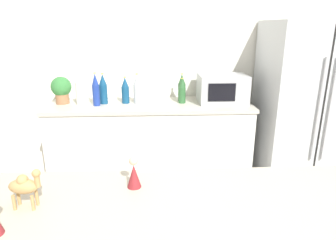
{
  "coord_description": "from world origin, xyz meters",
  "views": [
    {
      "loc": [
        -0.27,
        -0.55,
        1.67
      ],
      "look_at": [
        -0.18,
        1.44,
        1.04
      ],
      "focal_mm": 32.0,
      "sensor_mm": 36.0,
      "label": 1
    }
  ],
  "objects_px": {
    "refrigerator": "(302,109)",
    "camel_figurine": "(25,185)",
    "microwave": "(222,89)",
    "back_bottle_1": "(103,89)",
    "potted_plant": "(61,89)",
    "back_bottle_3": "(137,89)",
    "back_bottle_0": "(182,91)",
    "back_bottle_4": "(182,88)",
    "back_bottle_2": "(125,91)",
    "wise_man_figurine_crimson": "(134,174)",
    "back_bottle_5": "(96,90)",
    "paper_towel_roll": "(82,93)"
  },
  "relations": [
    {
      "from": "potted_plant",
      "to": "back_bottle_0",
      "type": "relative_size",
      "value": 1.07
    },
    {
      "from": "potted_plant",
      "to": "back_bottle_2",
      "type": "xyz_separation_m",
      "value": [
        0.63,
        -0.01,
        -0.02
      ]
    },
    {
      "from": "back_bottle_2",
      "to": "potted_plant",
      "type": "bearing_deg",
      "value": 178.97
    },
    {
      "from": "camel_figurine",
      "to": "wise_man_figurine_crimson",
      "type": "relative_size",
      "value": 1.14
    },
    {
      "from": "refrigerator",
      "to": "wise_man_figurine_crimson",
      "type": "distance_m",
      "value": 2.34
    },
    {
      "from": "microwave",
      "to": "back_bottle_0",
      "type": "relative_size",
      "value": 1.89
    },
    {
      "from": "paper_towel_roll",
      "to": "back_bottle_1",
      "type": "height_order",
      "value": "back_bottle_1"
    },
    {
      "from": "back_bottle_3",
      "to": "camel_figurine",
      "type": "relative_size",
      "value": 1.82
    },
    {
      "from": "back_bottle_1",
      "to": "wise_man_figurine_crimson",
      "type": "relative_size",
      "value": 2.1
    },
    {
      "from": "paper_towel_roll",
      "to": "back_bottle_5",
      "type": "distance_m",
      "value": 0.16
    },
    {
      "from": "back_bottle_3",
      "to": "camel_figurine",
      "type": "xyz_separation_m",
      "value": [
        -0.33,
        -1.92,
        0.02
      ]
    },
    {
      "from": "back_bottle_0",
      "to": "back_bottle_1",
      "type": "height_order",
      "value": "back_bottle_1"
    },
    {
      "from": "back_bottle_3",
      "to": "wise_man_figurine_crimson",
      "type": "xyz_separation_m",
      "value": [
        0.08,
        -1.78,
        -0.01
      ]
    },
    {
      "from": "back_bottle_1",
      "to": "camel_figurine",
      "type": "height_order",
      "value": "back_bottle_1"
    },
    {
      "from": "back_bottle_3",
      "to": "back_bottle_2",
      "type": "bearing_deg",
      "value": 174.73
    },
    {
      "from": "refrigerator",
      "to": "camel_figurine",
      "type": "relative_size",
      "value": 10.41
    },
    {
      "from": "refrigerator",
      "to": "wise_man_figurine_crimson",
      "type": "bearing_deg",
      "value": -133.38
    },
    {
      "from": "wise_man_figurine_crimson",
      "to": "microwave",
      "type": "bearing_deg",
      "value": 66.33
    },
    {
      "from": "back_bottle_4",
      "to": "back_bottle_2",
      "type": "bearing_deg",
      "value": -172.54
    },
    {
      "from": "microwave",
      "to": "back_bottle_3",
      "type": "xyz_separation_m",
      "value": [
        -0.86,
        -0.01,
        0.0
      ]
    },
    {
      "from": "back_bottle_4",
      "to": "back_bottle_5",
      "type": "xyz_separation_m",
      "value": [
        -0.85,
        -0.16,
        0.02
      ]
    },
    {
      "from": "back_bottle_0",
      "to": "camel_figurine",
      "type": "height_order",
      "value": "back_bottle_0"
    },
    {
      "from": "paper_towel_roll",
      "to": "wise_man_figurine_crimson",
      "type": "bearing_deg",
      "value": -70.5
    },
    {
      "from": "wise_man_figurine_crimson",
      "to": "camel_figurine",
      "type": "bearing_deg",
      "value": -161.41
    },
    {
      "from": "refrigerator",
      "to": "back_bottle_1",
      "type": "height_order",
      "value": "refrigerator"
    },
    {
      "from": "back_bottle_1",
      "to": "back_bottle_4",
      "type": "relative_size",
      "value": 1.07
    },
    {
      "from": "paper_towel_roll",
      "to": "microwave",
      "type": "bearing_deg",
      "value": 1.85
    },
    {
      "from": "microwave",
      "to": "back_bottle_4",
      "type": "bearing_deg",
      "value": 169.27
    },
    {
      "from": "back_bottle_0",
      "to": "camel_figurine",
      "type": "distance_m",
      "value": 2.07
    },
    {
      "from": "refrigerator",
      "to": "back_bottle_5",
      "type": "xyz_separation_m",
      "value": [
        -2.07,
        0.01,
        0.21
      ]
    },
    {
      "from": "back_bottle_0",
      "to": "back_bottle_2",
      "type": "bearing_deg",
      "value": 178.3
    },
    {
      "from": "microwave",
      "to": "camel_figurine",
      "type": "height_order",
      "value": "microwave"
    },
    {
      "from": "refrigerator",
      "to": "paper_towel_roll",
      "type": "bearing_deg",
      "value": 178.63
    },
    {
      "from": "back_bottle_4",
      "to": "camel_figurine",
      "type": "height_order",
      "value": "back_bottle_4"
    },
    {
      "from": "potted_plant",
      "to": "microwave",
      "type": "relative_size",
      "value": 0.56
    },
    {
      "from": "back_bottle_3",
      "to": "wise_man_figurine_crimson",
      "type": "bearing_deg",
      "value": -87.52
    },
    {
      "from": "back_bottle_3",
      "to": "camel_figurine",
      "type": "bearing_deg",
      "value": -99.77
    },
    {
      "from": "refrigerator",
      "to": "back_bottle_2",
      "type": "distance_m",
      "value": 1.81
    },
    {
      "from": "back_bottle_5",
      "to": "back_bottle_1",
      "type": "bearing_deg",
      "value": 52.27
    },
    {
      "from": "potted_plant",
      "to": "back_bottle_3",
      "type": "height_order",
      "value": "back_bottle_3"
    },
    {
      "from": "refrigerator",
      "to": "camel_figurine",
      "type": "height_order",
      "value": "refrigerator"
    },
    {
      "from": "back_bottle_2",
      "to": "back_bottle_4",
      "type": "bearing_deg",
      "value": 7.46
    },
    {
      "from": "back_bottle_3",
      "to": "back_bottle_5",
      "type": "height_order",
      "value": "back_bottle_5"
    },
    {
      "from": "back_bottle_5",
      "to": "back_bottle_3",
      "type": "bearing_deg",
      "value": 10.72
    },
    {
      "from": "back_bottle_4",
      "to": "back_bottle_3",
      "type": "bearing_deg",
      "value": -169.27
    },
    {
      "from": "refrigerator",
      "to": "back_bottle_1",
      "type": "distance_m",
      "value": 2.03
    },
    {
      "from": "refrigerator",
      "to": "back_bottle_1",
      "type": "bearing_deg",
      "value": 177.44
    },
    {
      "from": "wise_man_figurine_crimson",
      "to": "refrigerator",
      "type": "bearing_deg",
      "value": 46.62
    },
    {
      "from": "back_bottle_2",
      "to": "back_bottle_0",
      "type": "bearing_deg",
      "value": -1.7
    },
    {
      "from": "microwave",
      "to": "back_bottle_1",
      "type": "distance_m",
      "value": 1.2
    }
  ]
}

